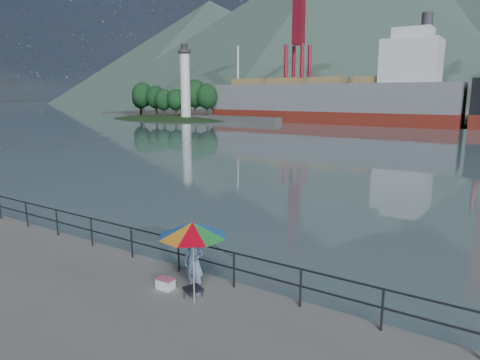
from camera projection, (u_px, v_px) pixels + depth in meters
name	position (u px, v px, depth m)	size (l,w,h in m)	color
guardrail	(154.00, 248.00, 13.29)	(22.00, 0.06, 1.03)	#2D3033
lighthouse_islet	(168.00, 117.00, 92.30)	(48.00, 26.40, 19.20)	#263F1E
fisherman	(194.00, 262.00, 11.30)	(0.64, 0.42, 1.75)	navy
beach_umbrella	(193.00, 229.00, 10.54)	(2.15, 2.15, 2.14)	white
folding_stool	(193.00, 292.00, 11.15)	(0.56, 0.56, 0.28)	black
cooler_bag	(165.00, 284.00, 11.67)	(0.45, 0.30, 0.26)	white
fishing_rod	(217.00, 276.00, 12.50)	(0.02, 0.02, 1.93)	black
bulk_carrier	(335.00, 99.00, 79.36)	(46.79, 8.10, 14.50)	maroon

